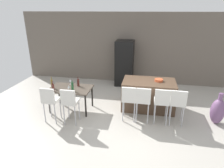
{
  "coord_description": "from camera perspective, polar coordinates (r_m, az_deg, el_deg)",
  "views": [
    {
      "loc": [
        0.4,
        -5.06,
        3.0
      ],
      "look_at": [
        -0.62,
        0.41,
        0.85
      ],
      "focal_mm": 31.25,
      "sensor_mm": 36.0,
      "label": 1
    }
  ],
  "objects": [
    {
      "name": "refrigerator",
      "position": [
        8.04,
        3.66,
        6.09
      ],
      "size": [
        0.72,
        0.68,
        1.84
      ],
      "primitive_type": "cube",
      "color": "black",
      "rests_on": "ground_plane"
    },
    {
      "name": "wine_bottle_right",
      "position": [
        5.93,
        -16.87,
        -1.02
      ],
      "size": [
        0.08,
        0.08,
        0.31
      ],
      "color": "#471E19",
      "rests_on": "dining_table"
    },
    {
      "name": "fruit_bowl",
      "position": [
        6.15,
        13.53,
        1.1
      ],
      "size": [
        0.25,
        0.25,
        0.07
      ],
      "primitive_type": "cylinder",
      "color": "#C6512D",
      "rests_on": "kitchen_island"
    },
    {
      "name": "bar_chair_left",
      "position": [
        5.42,
        5.05,
        -4.07
      ],
      "size": [
        0.41,
        0.41,
        1.05
      ],
      "color": "silver",
      "rests_on": "ground_plane"
    },
    {
      "name": "wine_glass_middle",
      "position": [
        6.36,
        -12.11,
        1.03
      ],
      "size": [
        0.07,
        0.07,
        0.17
      ],
      "color": "silver",
      "rests_on": "dining_table"
    },
    {
      "name": "wine_glass_left",
      "position": [
        5.86,
        -12.55,
        -0.78
      ],
      "size": [
        0.07,
        0.07,
        0.17
      ],
      "color": "silver",
      "rests_on": "dining_table"
    },
    {
      "name": "dining_table",
      "position": [
        6.12,
        -12.0,
        -1.77
      ],
      "size": [
        1.27,
        0.81,
        0.74
      ],
      "color": "#4C4238",
      "rests_on": "ground_plane"
    },
    {
      "name": "wine_bottle_far",
      "position": [
        5.83,
        -11.5,
        -0.75
      ],
      "size": [
        0.07,
        0.07,
        0.31
      ],
      "color": "#194723",
      "rests_on": "dining_table"
    },
    {
      "name": "dining_chair_far",
      "position": [
        5.36,
        -12.23,
        -4.82
      ],
      "size": [
        0.4,
        0.4,
        1.05
      ],
      "color": "silver",
      "rests_on": "ground_plane"
    },
    {
      "name": "bar_chair_right",
      "position": [
        5.43,
        14.37,
        -4.68
      ],
      "size": [
        0.4,
        0.4,
        1.05
      ],
      "color": "silver",
      "rests_on": "ground_plane"
    },
    {
      "name": "wine_bottle_end",
      "position": [
        6.21,
        -17.18,
        0.12
      ],
      "size": [
        0.07,
        0.07,
        0.34
      ],
      "color": "brown",
      "rests_on": "dining_table"
    },
    {
      "name": "kitchen_island",
      "position": [
        6.29,
        10.56,
        -3.08
      ],
      "size": [
        1.61,
        0.95,
        0.92
      ],
      "primitive_type": "cube",
      "color": "#4C3828",
      "rests_on": "ground_plane"
    },
    {
      "name": "floor_vase",
      "position": [
        6.13,
        28.5,
        -6.97
      ],
      "size": [
        0.38,
        0.38,
        0.91
      ],
      "color": "#704C75",
      "rests_on": "ground_plane"
    },
    {
      "name": "bar_chair_far",
      "position": [
        5.48,
        18.73,
        -4.93
      ],
      "size": [
        0.42,
        0.42,
        1.05
      ],
      "color": "silver",
      "rests_on": "ground_plane"
    },
    {
      "name": "back_wall",
      "position": [
        8.3,
        7.69,
        10.19
      ],
      "size": [
        10.0,
        0.12,
        2.9
      ],
      "primitive_type": "cube",
      "color": "#665B51",
      "rests_on": "ground_plane"
    },
    {
      "name": "ground_plane",
      "position": [
        5.9,
        5.24,
        -9.55
      ],
      "size": [
        10.0,
        10.0,
        0.0
      ],
      "primitive_type": "plane",
      "color": "#ADA89E"
    },
    {
      "name": "wine_bottle_inner",
      "position": [
        6.16,
        -9.87,
        0.46
      ],
      "size": [
        0.07,
        0.07,
        0.31
      ],
      "color": "#471E19",
      "rests_on": "dining_table"
    },
    {
      "name": "dining_chair_near",
      "position": [
        5.6,
        -17.68,
        -4.23
      ],
      "size": [
        0.41,
        0.41,
        1.05
      ],
      "color": "silver",
      "rests_on": "ground_plane"
    },
    {
      "name": "bar_chair_middle",
      "position": [
        5.41,
        9.08,
        -4.35
      ],
      "size": [
        0.4,
        0.4,
        1.05
      ],
      "color": "silver",
      "rests_on": "ground_plane"
    }
  ]
}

